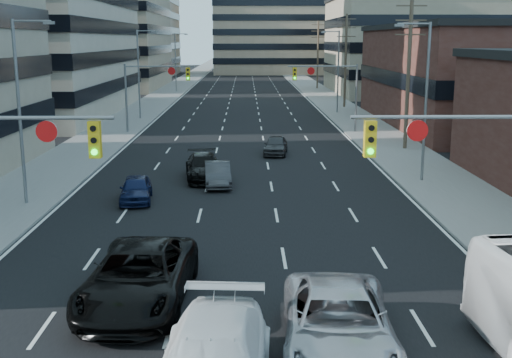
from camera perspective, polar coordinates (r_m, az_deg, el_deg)
name	(u,v)px	position (r m, az deg, el deg)	size (l,w,h in m)	color
road_surface	(244,77)	(141.14, -1.06, 9.03)	(18.00, 300.00, 0.02)	black
sidewalk_left	(191,77)	(141.63, -5.78, 9.01)	(5.00, 300.00, 0.15)	slate
sidewalk_right	(297,77)	(141.57, 3.66, 9.04)	(5.00, 300.00, 0.15)	slate
office_left_far	(101,40)	(113.56, -13.59, 11.94)	(20.00, 30.00, 16.00)	gray
storefront_right_mid	(495,78)	(65.42, 20.50, 8.42)	(20.00, 30.00, 9.00)	#472119
office_right_far	(408,47)	(101.93, 13.35, 11.38)	(22.00, 28.00, 14.00)	gray
bg_block_left	(122,31)	(153.57, -11.84, 12.77)	(24.00, 24.00, 20.00)	#ADA089
bg_block_right	(392,49)	(144.42, 11.99, 11.22)	(22.00, 22.00, 12.00)	gray
signal_near_right	(480,166)	(20.52, 19.25, 1.13)	(6.59, 0.33, 6.00)	slate
signal_far_left	(152,84)	(56.61, -9.19, 8.34)	(6.09, 0.33, 6.00)	slate
signal_far_right	(330,84)	(56.50, 6.60, 8.41)	(6.09, 0.33, 6.00)	slate
utility_pole_block	(408,72)	(48.42, 13.40, 9.27)	(2.20, 0.28, 11.00)	#4C3D2D
utility_pole_midblock	(346,59)	(77.84, 7.97, 10.51)	(2.20, 0.28, 11.00)	#4C3D2D
utility_pole_distant	(318,54)	(107.58, 5.51, 11.03)	(2.20, 0.28, 11.00)	#4C3D2D
streetlight_left_near	(22,104)	(32.85, -20.08, 6.31)	(2.03, 0.22, 9.00)	slate
streetlight_left_mid	(140,70)	(66.84, -10.27, 9.53)	(2.03, 0.22, 9.00)	slate
streetlight_left_far	(177,59)	(101.52, -7.08, 10.51)	(2.03, 0.22, 9.00)	slate
streetlight_right_near	(423,94)	(37.38, 14.67, 7.29)	(2.03, 0.22, 9.00)	slate
streetlight_right_far	(337,68)	(71.66, 7.19, 9.80)	(2.03, 0.22, 9.00)	slate
black_pickup	(139,277)	(20.28, -10.37, -8.55)	(3.01, 6.52, 1.81)	black
silver_suv	(338,324)	(17.15, 7.33, -12.64)	(2.84, 6.16, 1.71)	#AEAEB3
sedan_blue	(136,189)	(33.03, -10.62, -0.87)	(1.54, 3.82, 1.30)	#0E1739
sedan_grey_center	(218,174)	(36.03, -3.44, 0.43)	(1.40, 4.01, 1.32)	#313134
sedan_black_far	(204,167)	(37.69, -4.66, 1.06)	(2.06, 5.07, 1.47)	black
sedan_grey_right	(276,145)	(45.85, 1.77, 3.02)	(1.57, 3.91, 1.33)	#323234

